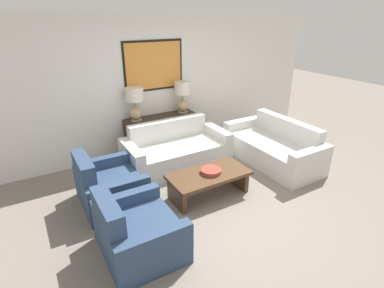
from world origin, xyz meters
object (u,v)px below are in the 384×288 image
at_px(table_lamp_right, 183,94).
at_px(decorative_bowl, 211,171).
at_px(couch_by_back_wall, 176,151).
at_px(armchair_near_back_wall, 108,187).
at_px(table_lamp_left, 135,101).
at_px(couch_by_side, 273,148).
at_px(armchair_near_camera, 137,233).
at_px(coffee_table, 209,179).
at_px(console_table, 161,135).

bearing_deg(table_lamp_right, decorative_bowl, -105.76).
bearing_deg(couch_by_back_wall, armchair_near_back_wall, -157.70).
height_order(table_lamp_left, table_lamp_right, same).
bearing_deg(couch_by_side, armchair_near_camera, -163.11).
bearing_deg(armchair_near_camera, coffee_table, 22.56).
bearing_deg(couch_by_back_wall, console_table, 90.00).
bearing_deg(coffee_table, table_lamp_left, 104.24).
height_order(table_lamp_left, armchair_near_back_wall, table_lamp_left).
xyz_separation_m(couch_by_back_wall, armchair_near_back_wall, (-1.42, -0.58, -0.00)).
xyz_separation_m(table_lamp_left, couch_by_back_wall, (0.49, -0.62, -0.87)).
height_order(console_table, armchair_near_camera, armchair_near_camera).
distance_m(table_lamp_right, couch_by_side, 2.03).
relative_size(console_table, couch_by_side, 0.75).
xyz_separation_m(couch_by_back_wall, couch_by_side, (1.65, -0.80, 0.00)).
relative_size(table_lamp_right, coffee_table, 0.49).
bearing_deg(couch_by_side, table_lamp_left, 146.38).
bearing_deg(console_table, armchair_near_camera, -121.13).
bearing_deg(console_table, decorative_bowl, -90.32).
relative_size(table_lamp_right, decorative_bowl, 1.95).
relative_size(coffee_table, armchair_near_camera, 1.25).
bearing_deg(table_lamp_left, console_table, 0.00).
bearing_deg(table_lamp_left, decorative_bowl, -74.84).
bearing_deg(table_lamp_right, console_table, 180.00).
xyz_separation_m(table_lamp_right, armchair_near_back_wall, (-1.92, -1.21, -0.87)).
xyz_separation_m(console_table, decorative_bowl, (-0.01, -1.78, 0.03)).
height_order(decorative_bowl, armchair_near_back_wall, armchair_near_back_wall).
height_order(console_table, table_lamp_right, table_lamp_right).
height_order(console_table, couch_by_side, couch_by_side).
relative_size(console_table, armchair_near_camera, 1.41).
height_order(table_lamp_left, couch_by_side, table_lamp_left).
xyz_separation_m(decorative_bowl, armchair_near_camera, (-1.41, -0.57, -0.14)).
bearing_deg(decorative_bowl, table_lamp_left, 105.16).
relative_size(table_lamp_right, couch_by_back_wall, 0.32).
relative_size(table_lamp_left, armchair_near_back_wall, 0.62).
bearing_deg(coffee_table, decorative_bowl, -3.29).
xyz_separation_m(coffee_table, armchair_near_camera, (-1.38, -0.57, -0.02)).
relative_size(table_lamp_left, decorative_bowl, 1.95).
distance_m(couch_by_back_wall, couch_by_side, 1.83).
bearing_deg(coffee_table, armchair_near_back_wall, 157.44).
height_order(couch_by_back_wall, decorative_bowl, couch_by_back_wall).
bearing_deg(coffee_table, console_table, 88.68).
distance_m(decorative_bowl, armchair_near_camera, 1.53).
distance_m(table_lamp_right, coffee_table, 2.05).
bearing_deg(armchair_near_camera, table_lamp_left, 68.46).
bearing_deg(table_lamp_right, couch_by_side, -50.96).
xyz_separation_m(console_table, table_lamp_right, (0.49, -0.00, 0.76)).
relative_size(console_table, table_lamp_right, 2.30).
bearing_deg(armchair_near_camera, armchair_near_back_wall, 90.00).
distance_m(couch_by_side, armchair_near_back_wall, 3.08).
xyz_separation_m(console_table, armchair_near_camera, (-1.42, -2.35, -0.11)).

